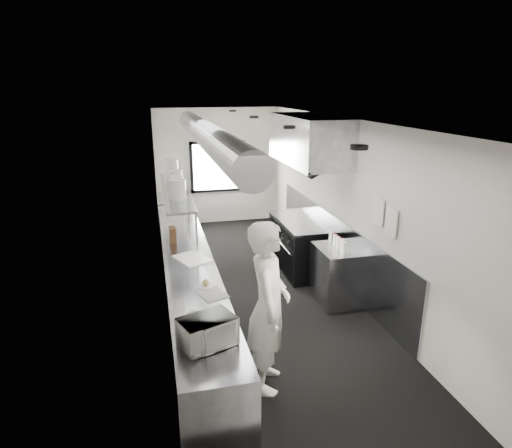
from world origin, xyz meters
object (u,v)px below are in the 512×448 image
exhaust_hood (308,140)px  range (302,244)px  microwave (207,332)px  deli_tub_a (189,337)px  squeeze_bottle_b (342,245)px  line_cook (268,307)px  deli_tub_b (194,317)px  cutting_board (192,258)px  squeeze_bottle_c (338,242)px  prep_counter (189,284)px  pass_shelf (176,191)px  squeeze_bottle_e (331,236)px  knife_block (173,234)px  far_work_table (174,216)px  squeeze_bottle_d (335,240)px  bottle_station (338,275)px  plate_stack_a (177,189)px  plate_stack_d (171,170)px  plate_stack_c (176,179)px  plate_stack_b (177,185)px  small_plate (206,286)px  squeeze_bottle_a (344,248)px

exhaust_hood → range: 1.92m
microwave → deli_tub_a: bearing=130.5°
microwave → squeeze_bottle_b: bearing=20.1°
exhaust_hood → line_cook: bearing=-116.4°
line_cook → range: bearing=-9.1°
squeeze_bottle_b → deli_tub_b: bearing=-147.0°
cutting_board → squeeze_bottle_c: 2.22m
prep_counter → pass_shelf: size_ratio=2.00×
microwave → line_cook: bearing=10.5°
squeeze_bottle_b → squeeze_bottle_e: squeeze_bottle_b is taller
line_cook → deli_tub_b: 0.81m
line_cook → knife_block: 2.76m
deli_tub_b → squeeze_bottle_b: 2.83m
exhaust_hood → squeeze_bottle_c: (0.03, -1.38, -1.40)m
far_work_table → squeeze_bottle_d: bearing=-59.0°
prep_counter → microwave: size_ratio=12.56×
bottle_station → plate_stack_a: (-2.35, 1.03, 1.28)m
deli_tub_b → squeeze_bottle_d: (2.37, 1.80, 0.04)m
plate_stack_d → squeeze_bottle_d: (2.33, -2.43, -0.77)m
range → deli_tub_b: 3.87m
deli_tub_b → plate_stack_d: plate_stack_d is taller
bottle_station → plate_stack_a: 2.87m
line_cook → plate_stack_c: bearing=28.3°
plate_stack_b → plate_stack_d: (-0.02, 1.19, 0.05)m
deli_tub_a → knife_block: (0.01, 2.97, 0.07)m
cutting_board → range: bearing=31.6°
range → plate_stack_d: (-2.25, 1.15, 1.30)m
far_work_table → microwave: 6.08m
plate_stack_a → squeeze_bottle_e: size_ratio=1.92×
line_cook → plate_stack_a: bearing=32.0°
deli_tub_a → squeeze_bottle_d: 3.28m
deli_tub_a → small_plate: bearing=75.3°
squeeze_bottle_c → squeeze_bottle_e: 0.31m
far_work_table → squeeze_bottle_d: size_ratio=6.63×
bottle_station → far_work_table: size_ratio=0.75×
range → deli_tub_b: size_ratio=11.67×
range → line_cook: line_cook is taller
pass_shelf → line_cook: bearing=-77.5°
microwave → squeeze_bottle_a: size_ratio=2.42×
exhaust_hood → cutting_board: size_ratio=4.17×
exhaust_hood → microwave: 4.42m
plate_stack_a → knife_block: bearing=-136.3°
squeeze_bottle_a → bottle_station: bearing=77.8°
deli_tub_b → line_cook: bearing=-1.3°
prep_counter → plate_stack_d: plate_stack_d is taller
small_plate → plate_stack_c: 2.80m
pass_shelf → squeeze_bottle_b: bearing=-38.4°
cutting_board → microwave: bearing=-91.9°
pass_shelf → plate_stack_b: (-0.00, -0.34, 0.18)m
squeeze_bottle_b → squeeze_bottle_e: (0.01, 0.46, -0.02)m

